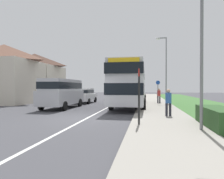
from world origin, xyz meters
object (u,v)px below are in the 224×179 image
pedestrian_walking_away (159,95)px  parked_van_silver (62,91)px  double_decker_bus (130,83)px  parked_car_white (85,95)px  pedestrian_at_stop (168,101)px  street_lamp_near (199,12)px  bus_stop_sign (139,92)px  cycle_route_sign (158,90)px  street_lamp_mid (165,65)px

pedestrian_walking_away → parked_van_silver: bearing=-145.9°
double_decker_bus → parked_car_white: size_ratio=2.59×
parked_van_silver → pedestrian_at_stop: 9.12m
pedestrian_at_stop → street_lamp_near: street_lamp_near is taller
pedestrian_at_stop → bus_stop_sign: (-1.57, -2.86, 0.56)m
double_decker_bus → cycle_route_sign: 5.01m
bus_stop_sign → cycle_route_sign: 13.44m
double_decker_bus → bus_stop_sign: 9.28m
cycle_route_sign → parked_car_white: bearing=-172.8°
pedestrian_walking_away → cycle_route_sign: size_ratio=0.66×
parked_van_silver → street_lamp_mid: bearing=37.2°
bus_stop_sign → parked_van_silver: bearing=134.6°
double_decker_bus → street_lamp_mid: (3.50, 4.45, 2.06)m
pedestrian_at_stop → street_lamp_near: 5.15m
pedestrian_walking_away → street_lamp_mid: bearing=58.8°
street_lamp_near → double_decker_bus: bearing=109.2°
double_decker_bus → parked_van_silver: 6.11m
double_decker_bus → pedestrian_at_stop: double_decker_bus is taller
pedestrian_walking_away → bus_stop_sign: (-1.65, -12.39, 0.56)m
pedestrian_walking_away → street_lamp_mid: 3.55m
parked_car_white → cycle_route_sign: (8.09, 1.02, 0.52)m
cycle_route_sign → double_decker_bus: bearing=-123.0°
double_decker_bus → street_lamp_mid: 6.02m
street_lamp_mid → parked_car_white: bearing=-171.6°
pedestrian_walking_away → street_lamp_mid: (0.76, 1.25, 3.23)m
parked_car_white → cycle_route_sign: size_ratio=1.73×
pedestrian_at_stop → bus_stop_sign: bus_stop_sign is taller
street_lamp_mid → cycle_route_sign: bearing=-159.9°
double_decker_bus → parked_van_silver: (-5.57, -2.43, -0.72)m
pedestrian_walking_away → street_lamp_mid: size_ratio=0.23×
bus_stop_sign → street_lamp_near: street_lamp_near is taller
street_lamp_near → street_lamp_mid: bearing=89.7°
parked_van_silver → cycle_route_sign: 10.57m
parked_van_silver → street_lamp_mid: street_lamp_mid is taller
parked_van_silver → parked_car_white: 5.59m
street_lamp_near → cycle_route_sign: bearing=93.0°
pedestrian_at_stop → pedestrian_walking_away: bearing=89.5°
pedestrian_walking_away → street_lamp_near: (0.68, -13.05, 3.69)m
street_lamp_near → street_lamp_mid: 14.30m
parked_van_silver → bus_stop_sign: 9.50m
double_decker_bus → street_lamp_near: (3.42, -9.85, 2.52)m
parked_van_silver → parked_car_white: bearing=88.1°
parked_van_silver → double_decker_bus: bearing=23.6°
parked_car_white → bus_stop_sign: 13.94m
pedestrian_walking_away → street_lamp_near: 13.57m
parked_car_white → pedestrian_at_stop: pedestrian_at_stop is taller
parked_van_silver → street_lamp_near: 12.09m
cycle_route_sign → parked_van_silver: bearing=-141.5°
parked_van_silver → parked_car_white: parked_van_silver is taller
pedestrian_walking_away → cycle_route_sign: (-0.04, 0.95, 0.45)m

